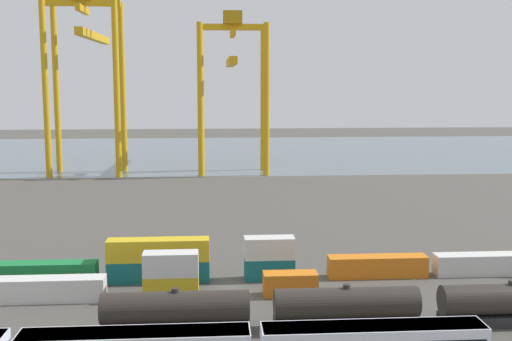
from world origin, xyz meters
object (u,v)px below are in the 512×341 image
freight_tank_row (429,306)px  shipping_container_2 (49,289)px  gantry_crane_west (87,60)px  shipping_container_7 (45,273)px  shipping_container_10 (269,269)px  gantry_crane_central (232,75)px  shipping_container_13 (483,264)px

freight_tank_row → shipping_container_2: size_ratio=5.22×
gantry_crane_west → shipping_container_7: bearing=-82.7°
freight_tank_row → gantry_crane_west: gantry_crane_west is taller
shipping_container_2 → shipping_container_10: (24.67, 6.01, 0.00)m
gantry_crane_west → gantry_crane_central: gantry_crane_west is taller
gantry_crane_central → freight_tank_row: bearing=-82.0°
shipping_container_7 → gantry_crane_central: gantry_crane_central is taller
freight_tank_row → shipping_container_7: size_ratio=5.22×
shipping_container_7 → shipping_container_10: bearing=0.0°
freight_tank_row → shipping_container_10: 21.40m
gantry_crane_west → gantry_crane_central: size_ratio=1.14×
freight_tank_row → shipping_container_13: freight_tank_row is taller
shipping_container_10 → freight_tank_row: bearing=-48.4°
freight_tank_row → shipping_container_10: (-14.21, 15.98, -0.81)m
shipping_container_2 → shipping_container_10: 25.39m
freight_tank_row → shipping_container_10: freight_tank_row is taller
shipping_container_2 → gantry_crane_west: gantry_crane_west is taller
shipping_container_7 → shipping_container_2: bearing=-72.4°
freight_tank_row → gantry_crane_west: (-52.90, 109.96, 27.11)m
shipping_container_13 → shipping_container_2: bearing=-173.3°
shipping_container_13 → gantry_crane_central: bearing=106.6°
shipping_container_2 → gantry_crane_west: (-14.02, 99.98, 27.92)m
shipping_container_10 → shipping_container_13: (26.58, 0.00, 0.00)m
freight_tank_row → shipping_container_13: size_ratio=5.22×
shipping_container_7 → shipping_container_10: (26.58, 0.00, 0.00)m
shipping_container_2 → shipping_container_10: size_ratio=2.00×
shipping_container_2 → shipping_container_7: bearing=107.6°
shipping_container_2 → shipping_container_7: 6.30m
shipping_container_2 → shipping_container_7: (-1.91, 6.01, 0.00)m
freight_tank_row → shipping_container_7: 43.81m
shipping_container_7 → shipping_container_13: size_ratio=1.00×
shipping_container_7 → gantry_crane_west: bearing=97.3°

